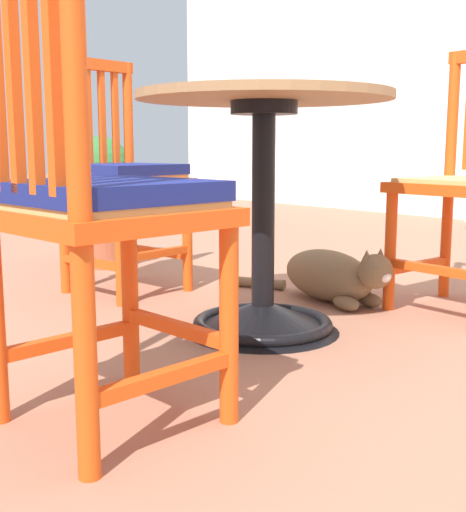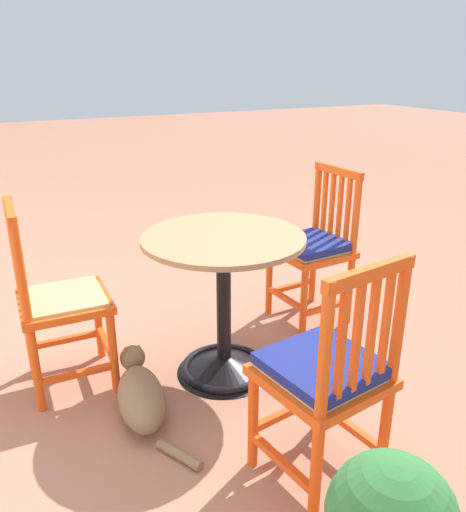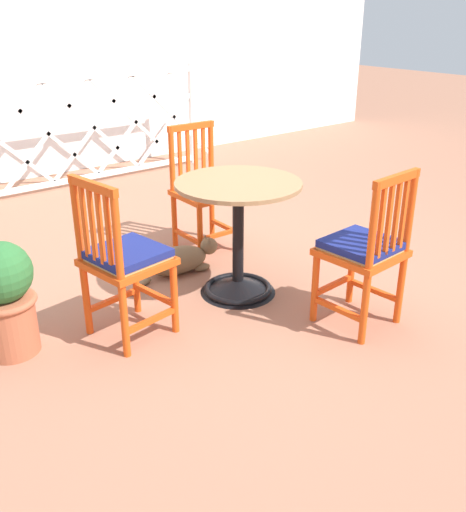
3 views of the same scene
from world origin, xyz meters
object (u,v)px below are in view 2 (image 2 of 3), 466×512
(orange_chair_facing_out, at_px, (326,376))
(tabby_cat, at_px, (140,393))
(orange_chair_by_planter, at_px, (58,302))
(cafe_table, at_px, (224,322))
(orange_chair_at_corner, at_px, (314,248))

(orange_chair_facing_out, bearing_deg, tabby_cat, 35.64)
(orange_chair_by_planter, xyz_separation_m, orange_chair_facing_out, (-1.05, -0.74, 0.01))
(orange_chair_by_planter, bearing_deg, cafe_table, -109.98)
(orange_chair_facing_out, relative_size, tabby_cat, 1.23)
(tabby_cat, bearing_deg, cafe_table, -76.37)
(cafe_table, distance_m, orange_chair_at_corner, 0.81)
(orange_chair_facing_out, relative_size, orange_chair_at_corner, 1.00)
(cafe_table, xyz_separation_m, tabby_cat, (-0.11, 0.47, -0.19))
(orange_chair_facing_out, bearing_deg, orange_chair_by_planter, 35.03)
(cafe_table, relative_size, orange_chair_facing_out, 0.83)
(orange_chair_at_corner, bearing_deg, cafe_table, 112.39)
(cafe_table, bearing_deg, orange_chair_at_corner, -67.61)
(cafe_table, xyz_separation_m, orange_chair_facing_out, (-0.79, -0.02, 0.16))
(orange_chair_facing_out, xyz_separation_m, tabby_cat, (0.68, 0.49, -0.35))
(orange_chair_by_planter, height_order, tabby_cat, orange_chair_by_planter)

